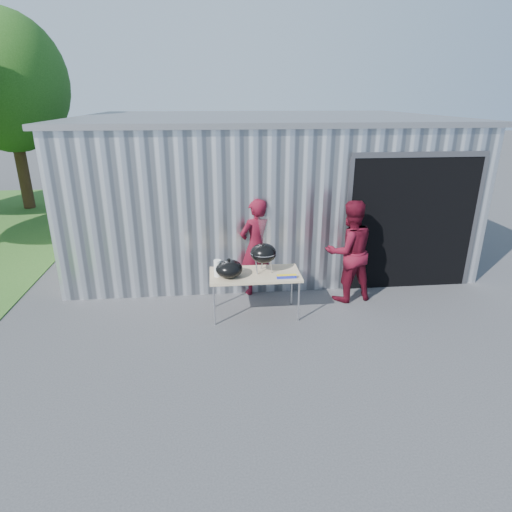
{
  "coord_description": "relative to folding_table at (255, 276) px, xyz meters",
  "views": [
    {
      "loc": [
        -0.38,
        -5.66,
        3.51
      ],
      "look_at": [
        0.29,
        0.88,
        1.05
      ],
      "focal_mm": 30.0,
      "sensor_mm": 36.0,
      "label": 1
    }
  ],
  "objects": [
    {
      "name": "person_cook",
      "position": [
        0.11,
        0.87,
        0.2
      ],
      "size": [
        0.78,
        0.67,
        1.82
      ],
      "primitive_type": "imported",
      "rotation": [
        0.0,
        0.0,
        3.57
      ],
      "color": "#540C1A",
      "rests_on": "ground"
    },
    {
      "name": "building",
      "position": [
        0.65,
        3.74,
        0.83
      ],
      "size": [
        8.2,
        6.2,
        3.1
      ],
      "color": "silver",
      "rests_on": "ground"
    },
    {
      "name": "foil_box",
      "position": [
        0.49,
        -0.25,
        0.07
      ],
      "size": [
        0.32,
        0.05,
        0.06
      ],
      "color": "#1B26B0",
      "rests_on": "folding_table"
    },
    {
      "name": "kettle_grill",
      "position": [
        0.15,
        0.05,
        0.46
      ],
      "size": [
        0.44,
        0.44,
        0.94
      ],
      "color": "black",
      "rests_on": "folding_table"
    },
    {
      "name": "paper_towels",
      "position": [
        -0.62,
        -0.05,
        0.18
      ],
      "size": [
        0.12,
        0.12,
        0.28
      ],
      "primitive_type": "cylinder",
      "color": "white",
      "rests_on": "folding_table"
    },
    {
      "name": "person_bystander",
      "position": [
        1.73,
        0.43,
        0.22
      ],
      "size": [
        1.01,
        0.85,
        1.85
      ],
      "primitive_type": "imported",
      "rotation": [
        0.0,
        0.0,
        3.33
      ],
      "color": "#540C1A",
      "rests_on": "ground"
    },
    {
      "name": "grill_lid",
      "position": [
        -0.43,
        -0.1,
        0.18
      ],
      "size": [
        0.44,
        0.44,
        0.32
      ],
      "color": "black",
      "rests_on": "folding_table"
    },
    {
      "name": "white_tub",
      "position": [
        -0.55,
        0.17,
        0.09
      ],
      "size": [
        0.2,
        0.15,
        0.1
      ],
      "primitive_type": "cube",
      "color": "white",
      "rests_on": "folding_table"
    },
    {
      "name": "tree_far",
      "position": [
        -6.76,
        8.15,
        3.18
      ],
      "size": [
        3.61,
        3.61,
        5.98
      ],
      "color": "#442D19",
      "rests_on": "ground"
    },
    {
      "name": "folding_table",
      "position": [
        0.0,
        0.0,
        0.0
      ],
      "size": [
        1.5,
        0.75,
        0.75
      ],
      "color": "tan",
      "rests_on": "ground"
    },
    {
      "name": "ground",
      "position": [
        -0.26,
        -0.85,
        -0.71
      ],
      "size": [
        80.0,
        80.0,
        0.0
      ],
      "primitive_type": "plane",
      "color": "#3B3B3E"
    }
  ]
}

